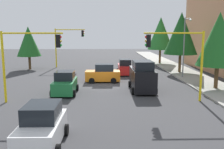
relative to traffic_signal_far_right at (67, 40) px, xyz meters
name	(u,v)px	position (x,y,z in m)	size (l,w,h in m)	color
ground_plane	(104,86)	(14.00, 5.74, -4.18)	(120.00, 120.00, 0.00)	#353538
sidewalk_kerb	(191,76)	(9.00, 16.24, -4.11)	(80.00, 4.00, 0.15)	gray
lane_arrow_near	(49,129)	(25.51, 2.74, -4.17)	(2.40, 1.10, 1.10)	silver
traffic_signal_far_right	(67,40)	(0.00, 0.00, 0.00)	(0.36, 4.59, 5.93)	yellow
traffic_signal_near_right	(28,52)	(20.00, 0.08, -0.35)	(0.36, 4.59, 5.39)	yellow
traffic_signal_near_left	(178,52)	(20.00, 11.39, -0.35)	(0.36, 4.59, 5.40)	yellow
street_lamp_curbside	(185,41)	(10.39, 14.94, 0.17)	(2.15, 0.28, 7.00)	slate
tree_roadside_near	(219,39)	(16.00, 16.24, 0.50)	(3.92, 3.92, 7.15)	brown
tree_roadside_mid	(181,33)	(6.00, 15.74, 1.03)	(4.34, 4.34, 7.94)	brown
tree_roadside_far	(161,33)	(-4.00, 15.24, 1.03)	(4.34, 4.34, 7.93)	brown
tree_opposite_side	(29,41)	(2.00, -5.26, -0.12)	(3.42, 3.42, 6.22)	brown
delivery_van_black	(142,77)	(16.27, 9.24, -2.90)	(4.80, 2.22, 2.77)	black
car_white	(42,127)	(27.58, 2.91, -3.28)	(3.82, 2.06, 1.98)	white
car_orange	(103,74)	(12.00, 5.60, -3.28)	(2.07, 3.70, 1.98)	orange
car_red	(125,67)	(7.02, 8.34, -3.28)	(3.93, 1.94, 1.98)	red
car_green	(65,84)	(17.30, 2.33, -3.28)	(3.64, 2.09, 1.98)	#1E7238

